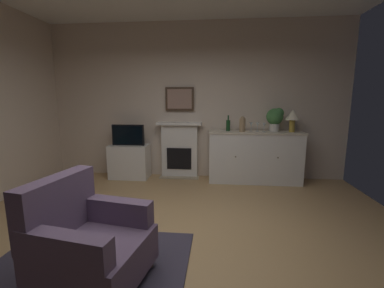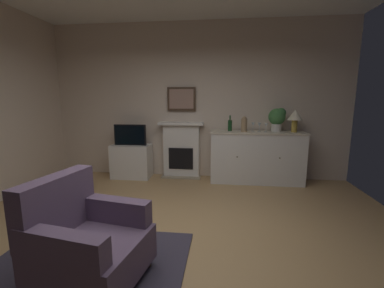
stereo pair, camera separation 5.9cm
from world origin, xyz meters
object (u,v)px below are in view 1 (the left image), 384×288
object	(u,v)px
wine_glass_right	(264,125)
wine_glass_left	(251,125)
potted_plant_small	(275,117)
table_lamp	(293,116)
wine_bottle	(228,125)
framed_picture	(180,99)
tv_cabinet	(130,161)
vase_decorative	(242,124)
tv_set	(128,135)
wine_glass_center	(257,125)
fireplace_unit	(180,150)
sideboard_cabinet	(255,157)
armchair	(88,242)

from	to	relation	value
wine_glass_right	wine_glass_left	bearing A→B (deg)	161.65
wine_glass_right	potted_plant_small	xyz separation A→B (m)	(0.21, 0.10, 0.13)
table_lamp	wine_bottle	world-z (taller)	table_lamp
wine_glass_left	potted_plant_small	world-z (taller)	potted_plant_small
framed_picture	tv_cabinet	bearing A→B (deg)	-167.99
wine_glass_left	vase_decorative	size ratio (longest dim) A/B	0.59
wine_bottle	wine_glass_left	size ratio (longest dim) A/B	1.76
tv_set	wine_glass_center	bearing A→B (deg)	0.20
fireplace_unit	sideboard_cabinet	world-z (taller)	fireplace_unit
wine_glass_left	vase_decorative	xyz separation A→B (m)	(-0.17, -0.07, 0.02)
fireplace_unit	armchair	distance (m)	3.12
tv_set	armchair	bearing A→B (deg)	-77.22
framed_picture	sideboard_cabinet	bearing A→B (deg)	-8.80
tv_set	potted_plant_small	world-z (taller)	potted_plant_small
wine_bottle	wine_glass_right	distance (m)	0.65
sideboard_cabinet	tv_set	distance (m)	2.44
framed_picture	wine_bottle	world-z (taller)	framed_picture
sideboard_cabinet	tv_set	bearing A→B (deg)	-179.81
tv_cabinet	potted_plant_small	size ratio (longest dim) A/B	1.74
vase_decorative	sideboard_cabinet	bearing A→B (deg)	11.25
wine_glass_right	vase_decorative	xyz separation A→B (m)	(-0.39, 0.00, 0.02)
table_lamp	wine_glass_center	bearing A→B (deg)	179.96
wine_glass_center	armchair	distance (m)	3.49
potted_plant_small	wine_glass_left	bearing A→B (deg)	-176.86
wine_bottle	wine_glass_center	distance (m)	0.53
fireplace_unit	wine_bottle	bearing A→B (deg)	-8.22
vase_decorative	tv_cabinet	size ratio (longest dim) A/B	0.38
framed_picture	armchair	size ratio (longest dim) A/B	0.59
potted_plant_small	sideboard_cabinet	bearing A→B (deg)	-172.50
potted_plant_small	wine_bottle	bearing A→B (deg)	-179.79
wine_glass_left	potted_plant_small	size ratio (longest dim) A/B	0.38
wine_bottle	potted_plant_small	distance (m)	0.86
framed_picture	table_lamp	world-z (taller)	framed_picture
framed_picture	wine_glass_left	xyz separation A→B (m)	(1.35, -0.20, -0.46)
wine_glass_center	wine_bottle	bearing A→B (deg)	175.48
wine_glass_right	tv_set	distance (m)	2.56
wine_glass_left	tv_cabinet	xyz separation A→B (m)	(-2.33, -0.01, -0.75)
framed_picture	wine_glass_right	world-z (taller)	framed_picture
wine_glass_right	tv_cabinet	xyz separation A→B (m)	(-2.55, 0.07, -0.75)
framed_picture	tv_set	bearing A→B (deg)	-166.69
fireplace_unit	table_lamp	size ratio (longest dim) A/B	2.75
wine_bottle	armchair	distance (m)	3.29
table_lamp	tv_cabinet	bearing A→B (deg)	179.72
sideboard_cabinet	wine_bottle	distance (m)	0.77
sideboard_cabinet	vase_decorative	distance (m)	0.67
fireplace_unit	wine_glass_center	distance (m)	1.57
sideboard_cabinet	wine_glass_center	bearing A→B (deg)	0.88
sideboard_cabinet	framed_picture	bearing A→B (deg)	171.20
framed_picture	wine_glass_left	world-z (taller)	framed_picture
wine_glass_right	tv_set	world-z (taller)	wine_glass_right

